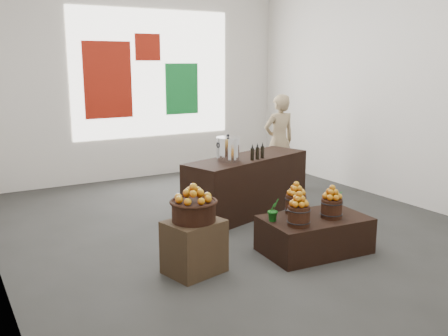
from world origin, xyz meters
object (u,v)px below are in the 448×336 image
wicker_basket (194,211)px  display_table (314,234)px  crate (194,247)px  shopper (279,141)px  counter (247,185)px  stock_pot_left (228,150)px

wicker_basket → display_table: size_ratio=0.38×
crate → shopper: shopper is taller
wicker_basket → display_table: (1.52, -0.19, -0.47)m
counter → shopper: (1.39, 1.11, 0.41)m
display_table → counter: counter is taller
counter → stock_pot_left: 0.73m
counter → shopper: 1.83m
crate → wicker_basket: wicker_basket is taller
crate → stock_pot_left: bearing=48.2°
display_table → wicker_basket: bearing=177.4°
display_table → counter: 1.74m
wicker_basket → stock_pot_left: (1.26, 1.41, 0.33)m
wicker_basket → counter: (1.67, 1.53, -0.26)m
stock_pot_left → shopper: (1.81, 1.24, -0.19)m
crate → shopper: 4.08m
crate → wicker_basket: size_ratio=1.25×
stock_pot_left → shopper: 2.20m
crate → wicker_basket: 0.40m
crate → stock_pot_left: stock_pot_left is taller
display_table → shopper: shopper is taller
wicker_basket → shopper: shopper is taller
crate → display_table: 1.53m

